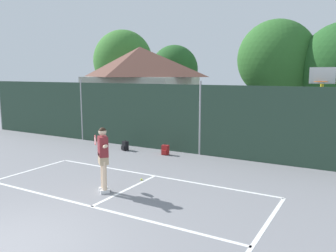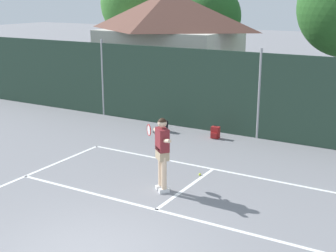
# 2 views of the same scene
# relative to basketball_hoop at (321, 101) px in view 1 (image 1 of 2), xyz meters

# --- Properties ---
(ground_plane) EXTENTS (120.00, 120.00, 0.00)m
(ground_plane) POSITION_rel_basketball_hoop_xyz_m (-4.36, -10.19, -2.31)
(ground_plane) COLOR gray
(court_markings) EXTENTS (8.30, 11.10, 0.01)m
(court_markings) POSITION_rel_basketball_hoop_xyz_m (-4.36, -9.55, -2.31)
(court_markings) COLOR white
(court_markings) RESTS_ON ground
(chainlink_fence) EXTENTS (26.09, 0.09, 3.03)m
(chainlink_fence) POSITION_rel_basketball_hoop_xyz_m (-4.36, -1.19, -0.87)
(chainlink_fence) COLOR #284233
(chainlink_fence) RESTS_ON ground
(basketball_hoop) EXTENTS (0.90, 0.67, 3.55)m
(basketball_hoop) POSITION_rel_basketball_hoop_xyz_m (0.00, 0.00, 0.00)
(basketball_hoop) COLOR yellow
(basketball_hoop) RESTS_ON ground
(clubhouse_building) EXTENTS (6.44, 4.62, 4.91)m
(clubhouse_building) POSITION_rel_basketball_hoop_xyz_m (-10.54, 3.52, 0.23)
(clubhouse_building) COLOR beige
(clubhouse_building) RESTS_ON ground
(treeline_backdrop) EXTENTS (25.38, 4.22, 6.57)m
(treeline_backdrop) POSITION_rel_basketball_hoop_xyz_m (-3.60, 7.42, 1.72)
(treeline_backdrop) COLOR brown
(treeline_backdrop) RESTS_ON ground
(tennis_player) EXTENTS (1.20, 0.89, 1.85)m
(tennis_player) POSITION_rel_basketball_hoop_xyz_m (-4.81, -6.71, -1.20)
(tennis_player) COLOR silver
(tennis_player) RESTS_ON ground
(tennis_ball) EXTENTS (0.07, 0.07, 0.07)m
(tennis_ball) POSITION_rel_basketball_hoop_xyz_m (-4.47, -5.32, -2.28)
(tennis_ball) COLOR #CCE033
(tennis_ball) RESTS_ON ground
(backpack_black) EXTENTS (0.33, 0.31, 0.46)m
(backpack_black) POSITION_rel_basketball_hoop_xyz_m (-7.52, -2.11, -2.12)
(backpack_black) COLOR black
(backpack_black) RESTS_ON ground
(backpack_red) EXTENTS (0.29, 0.25, 0.46)m
(backpack_red) POSITION_rel_basketball_hoop_xyz_m (-5.58, -1.95, -2.12)
(backpack_red) COLOR maroon
(backpack_red) RESTS_ON ground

